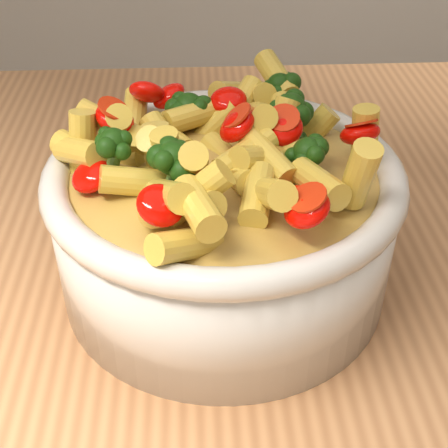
{
  "coord_description": "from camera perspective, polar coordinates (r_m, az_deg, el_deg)",
  "views": [
    {
      "loc": [
        -0.13,
        -0.38,
        1.21
      ],
      "look_at": [
        -0.11,
        -0.02,
        0.95
      ],
      "focal_mm": 50.0,
      "sensor_mm": 36.0,
      "label": 1
    }
  ],
  "objects": [
    {
      "name": "table",
      "position": [
        0.58,
        11.08,
        -10.92
      ],
      "size": [
        1.2,
        0.8,
        0.9
      ],
      "color": "tan",
      "rests_on": "ground"
    },
    {
      "name": "serving_bowl",
      "position": [
        0.45,
        0.0,
        0.14
      ],
      "size": [
        0.25,
        0.25,
        0.11
      ],
      "color": "silver",
      "rests_on": "table"
    },
    {
      "name": "pasta_salad",
      "position": [
        0.41,
        0.0,
        7.54
      ],
      "size": [
        0.19,
        0.19,
        0.04
      ],
      "color": "gold",
      "rests_on": "serving_bowl"
    }
  ]
}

